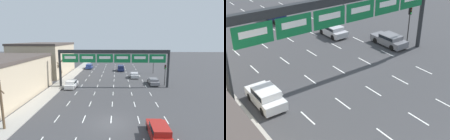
{
  "view_description": "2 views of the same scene",
  "coord_description": "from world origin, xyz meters",
  "views": [
    {
      "loc": [
        0.67,
        -18.63,
        9.59
      ],
      "look_at": [
        -0.22,
        12.23,
        4.03
      ],
      "focal_mm": 28.0,
      "sensor_mm": 36.0,
      "label": 1
    },
    {
      "loc": [
        -16.11,
        -5.76,
        13.89
      ],
      "look_at": [
        -2.32,
        12.97,
        1.93
      ],
      "focal_mm": 50.0,
      "sensor_mm": 36.0,
      "label": 2
    }
  ],
  "objects": [
    {
      "name": "ground_plane",
      "position": [
        0.0,
        0.0,
        0.0
      ],
      "size": [
        220.0,
        220.0,
        0.0
      ],
      "primitive_type": "plane",
      "color": "#3D3D3F"
    },
    {
      "name": "sidewalk_left",
      "position": [
        -11.3,
        0.0,
        0.07
      ],
      "size": [
        2.8,
        110.0,
        0.15
      ],
      "color": "#A8A399",
      "rests_on": "ground_plane"
    },
    {
      "name": "lane_dashes",
      "position": [
        0.0,
        13.5,
        0.0
      ],
      "size": [
        13.32,
        67.0,
        0.01
      ],
      "color": "white",
      "rests_on": "ground_plane"
    },
    {
      "name": "sign_gantry",
      "position": [
        0.0,
        15.3,
        6.14
      ],
      "size": [
        21.87,
        0.7,
        7.44
      ],
      "color": "#232628",
      "rests_on": "ground_plane"
    },
    {
      "name": "building_near",
      "position": [
        -18.43,
        8.67,
        3.33
      ],
      "size": [
        10.88,
        17.14,
        6.64
      ],
      "color": "#C6B293",
      "rests_on": "ground_plane"
    },
    {
      "name": "building_far",
      "position": [
        -18.92,
        28.4,
        4.23
      ],
      "size": [
        11.87,
        17.25,
        8.44
      ],
      "color": "#C6B293",
      "rests_on": "ground_plane"
    },
    {
      "name": "car_red",
      "position": [
        4.76,
        -3.01,
        0.8
      ],
      "size": [
        1.82,
        4.75,
        1.5
      ],
      "color": "maroon",
      "rests_on": "ground_plane"
    },
    {
      "name": "suv_navy",
      "position": [
        1.82,
        33.24,
        0.94
      ],
      "size": [
        1.93,
        4.43,
        1.69
      ],
      "color": "#19234C",
      "rests_on": "ground_plane"
    },
    {
      "name": "car_silver",
      "position": [
        4.94,
        23.82,
        0.71
      ],
      "size": [
        1.89,
        3.97,
        1.31
      ],
      "color": "#B7B7BC",
      "rests_on": "ground_plane"
    },
    {
      "name": "car_grey",
      "position": [
        8.35,
        17.54,
        0.72
      ],
      "size": [
        1.85,
        4.46,
        1.33
      ],
      "color": "slate",
      "rests_on": "ground_plane"
    },
    {
      "name": "suv_blue",
      "position": [
        -8.28,
        36.89,
        0.85
      ],
      "size": [
        1.96,
        4.28,
        1.51
      ],
      "color": "navy",
      "rests_on": "ground_plane"
    },
    {
      "name": "car_white",
      "position": [
        -8.29,
        14.5,
        0.8
      ],
      "size": [
        1.88,
        4.18,
        1.52
      ],
      "color": "silver",
      "rests_on": "ground_plane"
    },
    {
      "name": "traffic_light_near_gantry",
      "position": [
        10.74,
        29.45,
        2.98
      ],
      "size": [
        0.3,
        0.35,
        4.15
      ],
      "color": "black",
      "rests_on": "ground_plane"
    },
    {
      "name": "traffic_light_mid_block",
      "position": [
        10.55,
        16.79,
        3.12
      ],
      "size": [
        0.3,
        0.35,
        4.35
      ],
      "color": "black",
      "rests_on": "ground_plane"
    },
    {
      "name": "tree_bare_closest",
      "position": [
        -11.33,
        17.37,
        2.6
      ],
      "size": [
        1.39,
        1.43,
        5.07
      ],
      "color": "brown",
      "rests_on": "sidewalk_left"
    },
    {
      "name": "tree_bare_second",
      "position": [
        -11.35,
        -1.85,
        3.13
      ],
      "size": [
        1.91,
        1.87,
        5.74
      ],
      "color": "brown",
      "rests_on": "sidewalk_left"
    }
  ]
}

